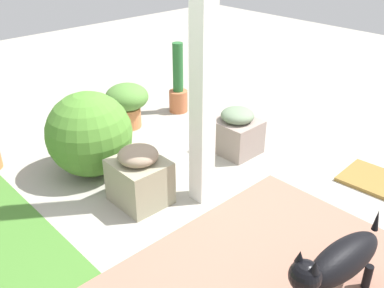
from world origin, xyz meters
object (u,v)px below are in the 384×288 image
object	(u,v)px
stone_planter_nearest	(237,132)
dog	(338,263)
porch_pillar	(203,45)
terracotta_pot_tall	(178,88)
round_shrub	(89,134)
stone_planter_mid	(139,177)
terracotta_pot_broad	(127,101)

from	to	relation	value
stone_planter_nearest	dog	distance (m)	1.80
porch_pillar	stone_planter_nearest	world-z (taller)	porch_pillar
porch_pillar	terracotta_pot_tall	xyz separation A→B (m)	(1.37, -0.98, -0.91)
porch_pillar	dog	size ratio (longest dim) A/B	3.29
round_shrub	dog	xyz separation A→B (m)	(-2.13, -0.21, -0.06)
stone_planter_mid	terracotta_pot_broad	world-z (taller)	stone_planter_mid
terracotta_pot_broad	stone_planter_nearest	bearing A→B (deg)	-160.10
porch_pillar	round_shrub	size ratio (longest dim) A/B	3.37
porch_pillar	round_shrub	xyz separation A→B (m)	(0.90, 0.40, -0.83)
stone_planter_nearest	dog	size ratio (longest dim) A/B	0.59
porch_pillar	terracotta_pot_broad	distance (m)	1.72
round_shrub	terracotta_pot_broad	bearing A→B (deg)	-54.95
porch_pillar	dog	distance (m)	1.54
terracotta_pot_broad	dog	size ratio (longest dim) A/B	0.63
terracotta_pot_tall	terracotta_pot_broad	size ratio (longest dim) A/B	1.68
terracotta_pot_tall	dog	size ratio (longest dim) A/B	1.06
stone_planter_mid	round_shrub	distance (m)	0.64
stone_planter_mid	terracotta_pot_tall	world-z (taller)	terracotta_pot_tall
terracotta_pot_broad	terracotta_pot_tall	bearing A→B (deg)	-94.69
dog	stone_planter_mid	bearing A→B (deg)	7.00
round_shrub	terracotta_pot_broad	size ratio (longest dim) A/B	1.55
stone_planter_nearest	round_shrub	distance (m)	1.30
stone_planter_nearest	terracotta_pot_broad	bearing A→B (deg)	19.90
stone_planter_mid	terracotta_pot_tall	distance (m)	1.74
porch_pillar	stone_planter_mid	distance (m)	1.08
porch_pillar	dog	bearing A→B (deg)	171.32
round_shrub	stone_planter_nearest	bearing A→B (deg)	-117.29
porch_pillar	stone_planter_nearest	distance (m)	1.27
stone_planter_nearest	dog	world-z (taller)	dog
stone_planter_nearest	round_shrub	xyz separation A→B (m)	(0.59, 1.14, 0.15)
dog	terracotta_pot_tall	bearing A→B (deg)	-24.11
terracotta_pot_tall	porch_pillar	bearing A→B (deg)	144.50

